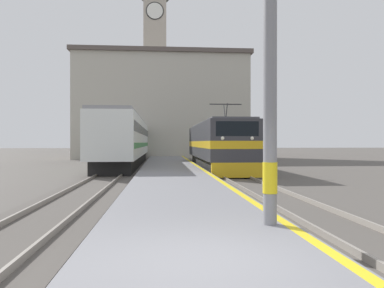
# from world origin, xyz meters

# --- Properties ---
(ground_plane) EXTENTS (200.00, 200.00, 0.00)m
(ground_plane) POSITION_xyz_m (0.00, 30.00, 0.00)
(ground_plane) COLOR #514C47
(platform) EXTENTS (3.83, 140.00, 0.40)m
(platform) POSITION_xyz_m (0.00, 25.00, 0.20)
(platform) COLOR slate
(platform) RESTS_ON ground
(rail_track_near) EXTENTS (2.84, 140.00, 0.16)m
(rail_track_near) POSITION_xyz_m (3.39, 25.00, 0.03)
(rail_track_near) COLOR #514C47
(rail_track_near) RESTS_ON ground
(rail_track_far) EXTENTS (2.84, 140.00, 0.16)m
(rail_track_far) POSITION_xyz_m (-3.64, 25.00, 0.03)
(rail_track_far) COLOR #514C47
(rail_track_far) RESTS_ON ground
(locomotive_train) EXTENTS (2.92, 14.77, 4.41)m
(locomotive_train) POSITION_xyz_m (3.39, 22.00, 1.76)
(locomotive_train) COLOR black
(locomotive_train) RESTS_ON ground
(passenger_train) EXTENTS (2.92, 45.63, 4.04)m
(passenger_train) POSITION_xyz_m (-3.64, 38.84, 2.17)
(passenger_train) COLOR black
(passenger_train) RESTS_ON ground
(clock_tower) EXTENTS (4.48, 4.48, 28.36)m
(clock_tower) POSITION_xyz_m (-1.62, 55.80, 14.96)
(clock_tower) COLOR #ADA393
(clock_tower) RESTS_ON ground
(station_building) EXTENTS (21.28, 8.28, 12.93)m
(station_building) POSITION_xyz_m (-0.53, 42.00, 6.49)
(station_building) COLOR #B7B2A3
(station_building) RESTS_ON ground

